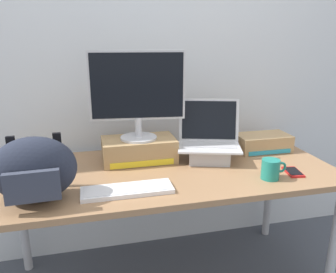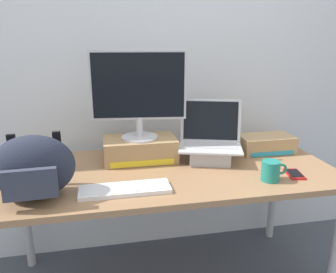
{
  "view_description": "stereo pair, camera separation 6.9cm",
  "coord_description": "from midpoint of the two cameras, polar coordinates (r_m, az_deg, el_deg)",
  "views": [
    {
      "loc": [
        -0.39,
        -1.62,
        1.4
      ],
      "look_at": [
        0.0,
        0.0,
        0.9
      ],
      "focal_mm": 36.1,
      "sensor_mm": 36.0,
      "label": 1
    },
    {
      "loc": [
        -0.33,
        -1.63,
        1.4
      ],
      "look_at": [
        0.0,
        0.0,
        0.9
      ],
      "focal_mm": 36.1,
      "sensor_mm": 36.0,
      "label": 2
    }
  ],
  "objects": [
    {
      "name": "back_wall",
      "position": [
        2.15,
        -1.7,
        14.0
      ],
      "size": [
        7.0,
        0.1,
        2.6
      ],
      "primitive_type": "cube",
      "color": "silver",
      "rests_on": "ground"
    },
    {
      "name": "desk",
      "position": [
        1.82,
        1.1,
        -7.46
      ],
      "size": [
        1.76,
        0.79,
        0.72
      ],
      "color": "#99704C",
      "rests_on": "ground"
    },
    {
      "name": "toner_box_yellow",
      "position": [
        1.9,
        -3.7,
        -2.16
      ],
      "size": [
        0.4,
        0.23,
        0.13
      ],
      "color": "#A88456",
      "rests_on": "desk"
    },
    {
      "name": "desktop_monitor",
      "position": [
        1.82,
        -3.9,
        7.44
      ],
      "size": [
        0.51,
        0.2,
        0.48
      ],
      "rotation": [
        0.0,
        0.0,
        -0.12
      ],
      "color": "silver",
      "rests_on": "toner_box_yellow"
    },
    {
      "name": "open_laptop",
      "position": [
        1.91,
        8.15,
        -1.96
      ],
      "size": [
        0.4,
        0.34,
        0.33
      ],
      "rotation": [
        0.0,
        0.0,
        -0.3
      ],
      "color": "#ADADB2",
      "rests_on": "desk"
    },
    {
      "name": "external_keyboard",
      "position": [
        1.55,
        -6.0,
        -8.84
      ],
      "size": [
        0.41,
        0.14,
        0.02
      ],
      "rotation": [
        0.0,
        0.0,
        -0.0
      ],
      "color": "white",
      "rests_on": "desk"
    },
    {
      "name": "messenger_backpack",
      "position": [
        1.54,
        -20.64,
        -4.93
      ],
      "size": [
        0.36,
        0.26,
        0.28
      ],
      "rotation": [
        0.0,
        0.0,
        0.04
      ],
      "color": "#232838",
      "rests_on": "desk"
    },
    {
      "name": "coffee_mug",
      "position": [
        1.73,
        18.11,
        -5.53
      ],
      "size": [
        0.13,
        0.09,
        0.1
      ],
      "color": "#1E7F70",
      "rests_on": "desk"
    },
    {
      "name": "cell_phone",
      "position": [
        1.85,
        21.57,
        -5.91
      ],
      "size": [
        0.09,
        0.14,
        0.01
      ],
      "rotation": [
        0.0,
        0.0,
        -0.17
      ],
      "color": "red",
      "rests_on": "desk"
    },
    {
      "name": "plush_toy",
      "position": [
        1.89,
        -17.23,
        -3.56
      ],
      "size": [
        0.1,
        0.1,
        0.1
      ],
      "color": "#2393CC",
      "rests_on": "desk"
    },
    {
      "name": "toner_box_cyan",
      "position": [
        2.14,
        17.08,
        -1.19
      ],
      "size": [
        0.32,
        0.18,
        0.1
      ],
      "color": "tan",
      "rests_on": "desk"
    }
  ]
}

